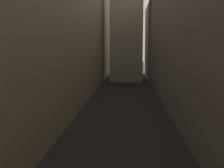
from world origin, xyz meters
TOP-DOWN VIEW (x-y plane):
  - ground_plane at (0.00, 48.00)m, footprint 264.00×264.00m
  - building_block_left at (-13.18, 50.00)m, footprint 15.37×108.00m
  - building_block_right at (11.44, 50.00)m, footprint 11.89×108.00m

SIDE VIEW (x-z plane):
  - ground_plane at x=0.00m, z-range 0.00..0.00m
  - building_block_left at x=-13.18m, z-range 0.00..22.20m
  - building_block_right at x=11.44m, z-range 0.00..24.99m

